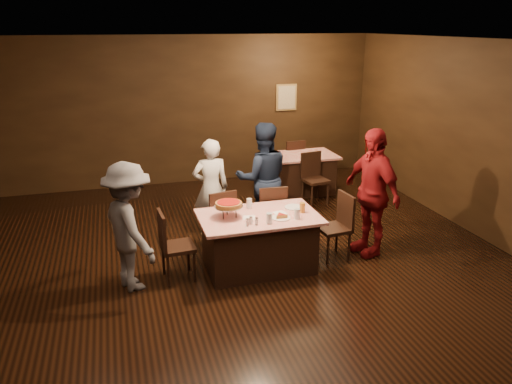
# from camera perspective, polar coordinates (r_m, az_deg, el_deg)

# --- Properties ---
(room) EXTENTS (10.00, 10.04, 3.02)m
(room) POSITION_cam_1_polar(r_m,az_deg,el_deg) (5.47, -0.84, 7.43)
(room) COLOR black
(room) RESTS_ON ground
(main_table) EXTENTS (1.60, 1.00, 0.77)m
(main_table) POSITION_cam_1_polar(r_m,az_deg,el_deg) (6.82, 0.32, -5.71)
(main_table) COLOR #A7140B
(main_table) RESTS_ON ground
(back_table) EXTENTS (1.30, 0.90, 0.77)m
(back_table) POSITION_cam_1_polar(r_m,az_deg,el_deg) (9.91, 5.25, 2.13)
(back_table) COLOR #B0160B
(back_table) RESTS_ON ground
(chair_far_left) EXTENTS (0.49, 0.49, 0.95)m
(chair_far_left) POSITION_cam_1_polar(r_m,az_deg,el_deg) (7.37, -4.33, -3.10)
(chair_far_left) COLOR black
(chair_far_left) RESTS_ON ground
(chair_far_right) EXTENTS (0.44, 0.44, 0.95)m
(chair_far_right) POSITION_cam_1_polar(r_m,az_deg,el_deg) (7.56, 1.62, -2.47)
(chair_far_right) COLOR black
(chair_far_right) RESTS_ON ground
(chair_end_left) EXTENTS (0.45, 0.45, 0.95)m
(chair_end_left) POSITION_cam_1_polar(r_m,az_deg,el_deg) (6.59, -8.95, -6.04)
(chair_end_left) COLOR black
(chair_end_left) RESTS_ON ground
(chair_end_right) EXTENTS (0.46, 0.46, 0.95)m
(chair_end_right) POSITION_cam_1_polar(r_m,az_deg,el_deg) (7.15, 8.83, -3.97)
(chair_end_right) COLOR black
(chair_end_right) RESTS_ON ground
(chair_back_near) EXTENTS (0.48, 0.48, 0.95)m
(chair_back_near) POSITION_cam_1_polar(r_m,az_deg,el_deg) (9.27, 6.82, 1.46)
(chair_back_near) COLOR black
(chair_back_near) RESTS_ON ground
(chair_back_far) EXTENTS (0.46, 0.46, 0.95)m
(chair_back_far) POSITION_cam_1_polar(r_m,az_deg,el_deg) (10.43, 4.07, 3.51)
(chair_back_far) COLOR black
(chair_back_far) RESTS_ON ground
(diner_white_jacket) EXTENTS (0.57, 0.38, 1.56)m
(diner_white_jacket) POSITION_cam_1_polar(r_m,az_deg,el_deg) (7.77, -5.18, 0.46)
(diner_white_jacket) COLOR silver
(diner_white_jacket) RESTS_ON ground
(diner_navy_hoodie) EXTENTS (0.94, 0.77, 1.78)m
(diner_navy_hoodie) POSITION_cam_1_polar(r_m,az_deg,el_deg) (7.86, 0.77, 1.59)
(diner_navy_hoodie) COLOR black
(diner_navy_hoodie) RESTS_ON ground
(diner_grey_knit) EXTENTS (0.96, 1.21, 1.65)m
(diner_grey_knit) POSITION_cam_1_polar(r_m,az_deg,el_deg) (6.36, -14.26, -3.90)
(diner_grey_knit) COLOR slate
(diner_grey_knit) RESTS_ON ground
(diner_red_shirt) EXTENTS (0.65, 1.15, 1.86)m
(diner_red_shirt) POSITION_cam_1_polar(r_m,az_deg,el_deg) (7.28, 13.06, -0.01)
(diner_red_shirt) COLOR maroon
(diner_red_shirt) RESTS_ON ground
(pizza_stand) EXTENTS (0.38, 0.38, 0.22)m
(pizza_stand) POSITION_cam_1_polar(r_m,az_deg,el_deg) (6.56, -3.15, -1.43)
(pizza_stand) COLOR black
(pizza_stand) RESTS_ON main_table
(plate_with_slice) EXTENTS (0.25, 0.25, 0.06)m
(plate_with_slice) POSITION_cam_1_polar(r_m,az_deg,el_deg) (6.57, 2.87, -2.83)
(plate_with_slice) COLOR white
(plate_with_slice) RESTS_ON main_table
(plate_empty) EXTENTS (0.25, 0.25, 0.01)m
(plate_empty) POSITION_cam_1_polar(r_m,az_deg,el_deg) (6.97, 4.32, -1.74)
(plate_empty) COLOR white
(plate_empty) RESTS_ON main_table
(glass_front_left) EXTENTS (0.08, 0.08, 0.14)m
(glass_front_left) POSITION_cam_1_polar(r_m,az_deg,el_deg) (6.39, 1.52, -3.02)
(glass_front_left) COLOR silver
(glass_front_left) RESTS_ON main_table
(glass_front_right) EXTENTS (0.08, 0.08, 0.14)m
(glass_front_right) POSITION_cam_1_polar(r_m,az_deg,el_deg) (6.56, 4.72, -2.49)
(glass_front_right) COLOR silver
(glass_front_right) RESTS_ON main_table
(glass_amber) EXTENTS (0.08, 0.08, 0.14)m
(glass_amber) POSITION_cam_1_polar(r_m,az_deg,el_deg) (6.79, 5.31, -1.78)
(glass_amber) COLOR #BF7F26
(glass_amber) RESTS_ON main_table
(glass_back) EXTENTS (0.08, 0.08, 0.14)m
(glass_back) POSITION_cam_1_polar(r_m,az_deg,el_deg) (6.90, -0.78, -1.33)
(glass_back) COLOR silver
(glass_back) RESTS_ON main_table
(condiments) EXTENTS (0.17, 0.10, 0.09)m
(condiments) POSITION_cam_1_polar(r_m,az_deg,el_deg) (6.35, -0.51, -3.36)
(condiments) COLOR silver
(condiments) RESTS_ON main_table
(napkin_center) EXTENTS (0.19, 0.19, 0.01)m
(napkin_center) POSITION_cam_1_polar(r_m,az_deg,el_deg) (6.76, 2.77, -2.42)
(napkin_center) COLOR white
(napkin_center) RESTS_ON main_table
(napkin_left) EXTENTS (0.21, 0.21, 0.01)m
(napkin_left) POSITION_cam_1_polar(r_m,az_deg,el_deg) (6.59, -0.80, -2.97)
(napkin_left) COLOR white
(napkin_left) RESTS_ON main_table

